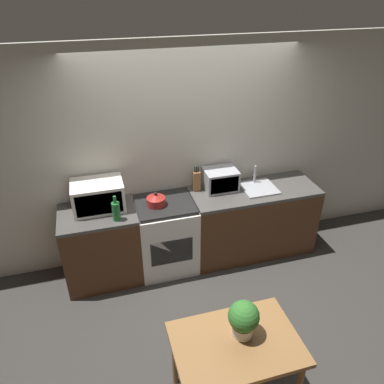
{
  "coord_description": "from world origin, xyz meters",
  "views": [
    {
      "loc": [
        -1.04,
        -2.85,
        3.15
      ],
      "look_at": [
        -0.06,
        0.58,
        1.05
      ],
      "focal_mm": 35.0,
      "sensor_mm": 36.0,
      "label": 1
    }
  ],
  "objects_px": {
    "kettle": "(156,200)",
    "bottle": "(116,211)",
    "stove_range": "(166,235)",
    "toaster_oven": "(220,179)",
    "microwave": "(98,196)",
    "dining_table": "(236,350)"
  },
  "relations": [
    {
      "from": "bottle",
      "to": "stove_range",
      "type": "bearing_deg",
      "value": 18.67
    },
    {
      "from": "kettle",
      "to": "toaster_oven",
      "type": "height_order",
      "value": "toaster_oven"
    },
    {
      "from": "toaster_oven",
      "to": "dining_table",
      "type": "distance_m",
      "value": 2.07
    },
    {
      "from": "stove_range",
      "to": "toaster_oven",
      "type": "relative_size",
      "value": 2.32
    },
    {
      "from": "stove_range",
      "to": "microwave",
      "type": "xyz_separation_m",
      "value": [
        -0.71,
        0.09,
        0.61
      ]
    },
    {
      "from": "bottle",
      "to": "toaster_oven",
      "type": "height_order",
      "value": "bottle"
    },
    {
      "from": "kettle",
      "to": "dining_table",
      "type": "distance_m",
      "value": 1.85
    },
    {
      "from": "kettle",
      "to": "stove_range",
      "type": "bearing_deg",
      "value": 7.86
    },
    {
      "from": "bottle",
      "to": "dining_table",
      "type": "distance_m",
      "value": 1.82
    },
    {
      "from": "kettle",
      "to": "bottle",
      "type": "height_order",
      "value": "bottle"
    },
    {
      "from": "microwave",
      "to": "bottle",
      "type": "distance_m",
      "value": 0.33
    },
    {
      "from": "toaster_oven",
      "to": "microwave",
      "type": "bearing_deg",
      "value": -178.38
    },
    {
      "from": "toaster_oven",
      "to": "stove_range",
      "type": "bearing_deg",
      "value": -169.29
    },
    {
      "from": "stove_range",
      "to": "kettle",
      "type": "relative_size",
      "value": 4.31
    },
    {
      "from": "toaster_oven",
      "to": "dining_table",
      "type": "bearing_deg",
      "value": -105.91
    },
    {
      "from": "stove_range",
      "to": "dining_table",
      "type": "bearing_deg",
      "value": -85.11
    },
    {
      "from": "stove_range",
      "to": "dining_table",
      "type": "xyz_separation_m",
      "value": [
        0.16,
        -1.82,
        0.18
      ]
    },
    {
      "from": "microwave",
      "to": "toaster_oven",
      "type": "bearing_deg",
      "value": 1.62
    },
    {
      "from": "microwave",
      "to": "dining_table",
      "type": "xyz_separation_m",
      "value": [
        0.87,
        -1.91,
        -0.43
      ]
    },
    {
      "from": "kettle",
      "to": "dining_table",
      "type": "xyz_separation_m",
      "value": [
        0.25,
        -1.8,
        -0.34
      ]
    },
    {
      "from": "stove_range",
      "to": "kettle",
      "type": "height_order",
      "value": "kettle"
    },
    {
      "from": "toaster_oven",
      "to": "dining_table",
      "type": "relative_size",
      "value": 0.4
    }
  ]
}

